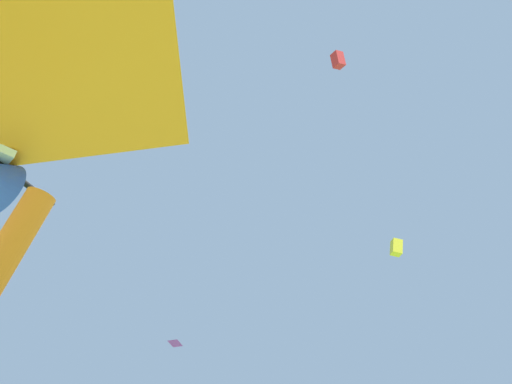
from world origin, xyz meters
TOP-DOWN VIEW (x-y plane):
  - distant_kite_red_overhead_distant at (-1.75, 14.46)m, footprint 0.70×0.91m
  - distant_kite_yellow_high_right at (-1.79, 20.75)m, footprint 0.82×0.69m
  - distant_kite_purple_far_center at (-10.45, 14.78)m, footprint 0.70×0.68m

SIDE VIEW (x-z plane):
  - distant_kite_purple_far_center at x=-10.45m, z-range 7.66..7.88m
  - distant_kite_yellow_high_right at x=-1.79m, z-range 12.61..13.51m
  - distant_kite_red_overhead_distant at x=-1.75m, z-range 20.33..21.31m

